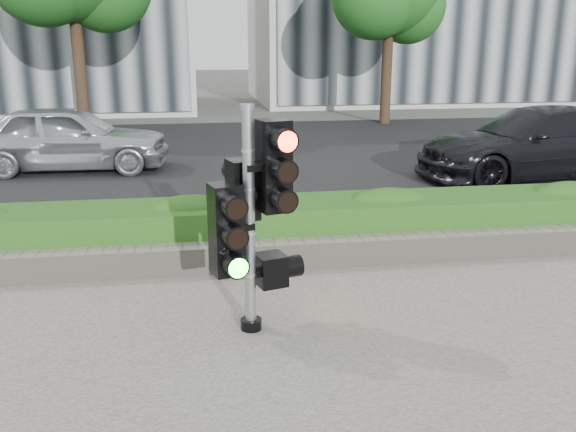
{
  "coord_description": "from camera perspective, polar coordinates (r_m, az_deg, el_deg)",
  "views": [
    {
      "loc": [
        -1.1,
        -5.27,
        2.77
      ],
      "look_at": [
        -0.2,
        0.6,
        1.07
      ],
      "focal_mm": 38.0,
      "sensor_mm": 36.0,
      "label": 1
    }
  ],
  "objects": [
    {
      "name": "hedge",
      "position": [
        8.25,
        -0.64,
        -0.95
      ],
      "size": [
        12.0,
        1.0,
        0.68
      ],
      "primitive_type": "cube",
      "color": "#4C952D",
      "rests_on": "sidewalk"
    },
    {
      "name": "road",
      "position": [
        15.55,
        -4.49,
        5.69
      ],
      "size": [
        60.0,
        13.0,
        0.02
      ],
      "primitive_type": "cube",
      "color": "black",
      "rests_on": "ground"
    },
    {
      "name": "car_silver",
      "position": [
        14.29,
        -19.9,
        6.9
      ],
      "size": [
        4.36,
        1.88,
        1.47
      ],
      "primitive_type": "imported",
      "rotation": [
        0.0,
        0.0,
        1.54
      ],
      "color": "silver",
      "rests_on": "road"
    },
    {
      "name": "car_dark",
      "position": [
        13.79,
        22.12,
        6.38
      ],
      "size": [
        5.22,
        2.54,
        1.46
      ],
      "primitive_type": "imported",
      "rotation": [
        0.0,
        0.0,
        -1.47
      ],
      "color": "black",
      "rests_on": "road"
    },
    {
      "name": "stone_wall",
      "position": [
        7.69,
        0.04,
        -3.56
      ],
      "size": [
        12.0,
        0.32,
        0.34
      ],
      "primitive_type": "cube",
      "color": "gray",
      "rests_on": "sidewalk"
    },
    {
      "name": "traffic_signal",
      "position": [
        5.76,
        -3.5,
        0.64
      ],
      "size": [
        0.8,
        0.68,
        2.21
      ],
      "rotation": [
        0.0,
        0.0,
        0.28
      ],
      "color": "black",
      "rests_on": "sidewalk"
    },
    {
      "name": "curb",
      "position": [
        8.91,
        -1.17,
        -1.75
      ],
      "size": [
        60.0,
        0.25,
        0.12
      ],
      "primitive_type": "cube",
      "color": "gray",
      "rests_on": "ground"
    },
    {
      "name": "ground",
      "position": [
        6.05,
        2.82,
        -11.31
      ],
      "size": [
        120.0,
        120.0,
        0.0
      ],
      "primitive_type": "plane",
      "color": "#51514C",
      "rests_on": "ground"
    }
  ]
}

